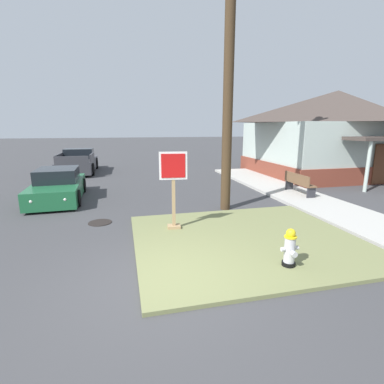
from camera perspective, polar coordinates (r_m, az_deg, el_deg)
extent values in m
plane|color=#3D3D3F|center=(5.65, -4.94, -17.69)|extent=(160.00, 160.00, 0.00)
cube|color=olive|center=(7.61, 10.71, -9.20)|extent=(5.65, 4.96, 0.08)
cube|color=#B2AFA8|center=(12.73, 20.23, -0.72)|extent=(2.20, 15.38, 0.12)
cylinder|color=black|center=(6.38, 18.67, -13.36)|extent=(0.28, 0.28, 0.08)
cylinder|color=#BCBCC1|center=(6.26, 18.87, -10.83)|extent=(0.22, 0.22, 0.53)
cylinder|color=yellow|center=(6.16, 19.06, -8.43)|extent=(0.25, 0.25, 0.03)
sphere|color=yellow|center=(6.13, 19.11, -7.78)|extent=(0.19, 0.19, 0.19)
cube|color=yellow|center=(6.11, 19.16, -7.16)|extent=(0.04, 0.04, 0.04)
cylinder|color=#BCBCC1|center=(6.17, 17.69, -10.82)|extent=(0.08, 0.09, 0.09)
cylinder|color=#BCBCC1|center=(6.33, 20.05, -10.41)|extent=(0.08, 0.09, 0.09)
cylinder|color=#BCBCC1|center=(6.15, 19.66, -11.58)|extent=(0.12, 0.09, 0.12)
cube|color=#A3845B|center=(7.88, -3.71, 0.02)|extent=(0.10, 0.10, 2.09)
cube|color=#A3845B|center=(8.16, -3.61, -6.87)|extent=(0.39, 0.32, 0.08)
cube|color=white|center=(7.70, -3.76, 5.24)|extent=(0.75, 0.09, 0.76)
cube|color=red|center=(7.69, -3.75, 5.23)|extent=(0.64, 0.08, 0.64)
cylinder|color=black|center=(9.25, -17.86, -5.82)|extent=(0.70, 0.70, 0.02)
cube|color=#1E6038|center=(12.66, -25.11, 0.40)|extent=(1.91, 4.15, 0.64)
cube|color=black|center=(12.76, -25.20, 3.04)|extent=(1.57, 1.94, 0.56)
cylinder|color=black|center=(11.34, -21.92, -1.16)|extent=(0.24, 0.63, 0.62)
cylinder|color=black|center=(11.64, -29.98, -1.62)|extent=(0.24, 0.63, 0.62)
cylinder|color=black|center=(13.80, -20.92, 1.29)|extent=(0.24, 0.63, 0.62)
cylinder|color=black|center=(14.05, -27.60, 0.86)|extent=(0.24, 0.63, 0.62)
sphere|color=white|center=(10.64, -23.96, -1.32)|extent=(0.14, 0.14, 0.14)
sphere|color=red|center=(14.53, -21.91, 2.38)|extent=(0.12, 0.12, 0.12)
sphere|color=white|center=(10.84, -29.43, -1.64)|extent=(0.14, 0.14, 0.14)
sphere|color=red|center=(14.68, -25.97, 2.11)|extent=(0.12, 0.12, 0.12)
cube|color=#38383D|center=(19.93, -21.71, 5.08)|extent=(2.03, 5.03, 0.68)
cube|color=black|center=(20.56, -21.60, 7.10)|extent=(1.78, 1.31, 0.68)
cube|color=#38383D|center=(19.17, -25.03, 6.21)|extent=(0.11, 2.11, 0.44)
cube|color=#38383D|center=(18.89, -19.30, 6.60)|extent=(0.11, 2.11, 0.44)
cube|color=#38383D|center=(17.45, -22.90, 5.86)|extent=(1.81, 0.11, 0.44)
cylinder|color=black|center=(21.57, -23.66, 5.11)|extent=(0.26, 0.76, 0.76)
cylinder|color=black|center=(21.33, -18.63, 5.44)|extent=(0.26, 0.76, 0.76)
cylinder|color=black|center=(18.63, -25.16, 3.92)|extent=(0.26, 0.76, 0.76)
cylinder|color=black|center=(18.35, -19.35, 4.30)|extent=(0.26, 0.76, 0.76)
cube|color=brown|center=(12.88, 20.72, 1.66)|extent=(0.44, 1.78, 0.06)
cube|color=brown|center=(12.75, 20.12, 2.61)|extent=(0.09, 1.77, 0.38)
cube|color=#2D2D33|center=(12.28, 22.66, -0.14)|extent=(0.36, 0.07, 0.41)
cube|color=#2D2D33|center=(13.60, 18.82, 1.35)|extent=(0.36, 0.07, 0.41)
cylinder|color=#42301E|center=(10.22, 7.45, 26.47)|extent=(0.34, 0.34, 10.59)
cube|color=brown|center=(19.94, 25.88, 4.56)|extent=(9.05, 7.10, 0.90)
cube|color=#B2C1B7|center=(19.81, 26.32, 9.05)|extent=(8.87, 6.95, 2.24)
pyramid|color=#423833|center=(19.83, 26.92, 14.93)|extent=(9.50, 7.45, 1.85)
cylinder|color=#B2C1B7|center=(14.97, 31.63, 4.43)|extent=(0.16, 0.16, 2.35)
cube|color=brown|center=(17.29, 33.52, 4.66)|extent=(0.90, 0.06, 2.00)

